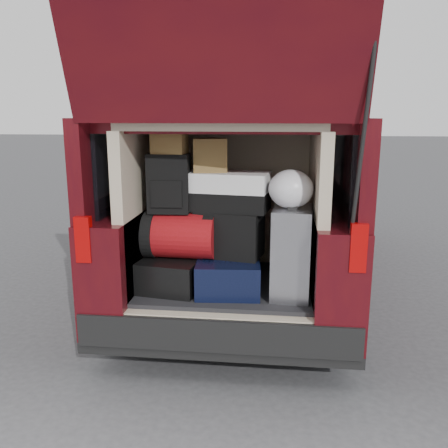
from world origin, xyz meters
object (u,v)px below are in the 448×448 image
Objects in this scene: silver_roller at (291,252)px; red_duffel at (181,235)px; navy_hardshell at (228,273)px; twotone_duffel at (226,191)px; black_hardshell at (176,271)px; backpack at (169,183)px; black_soft_case at (229,233)px.

red_duffel is at bearing 179.70° from silver_roller.
twotone_duffel is (-0.03, 0.10, 0.59)m from navy_hardshell.
navy_hardshell is 0.60m from twotone_duffel.
black_hardshell is 0.91× the size of silver_roller.
red_duffel reaches higher than navy_hardshell.
black_hardshell is 0.94× the size of twotone_duffel.
twotone_duffel is (0.32, 0.09, 0.31)m from red_duffel.
backpack is at bearing 179.47° from silver_roller.
silver_roller is 0.64m from twotone_duffel.
red_duffel is 0.83× the size of twotone_duffel.
red_duffel is 1.22× the size of backpack.
silver_roller is 1.02× the size of twotone_duffel.
twotone_duffel reaches higher than silver_roller.
black_soft_case is (-0.45, 0.12, 0.09)m from silver_roller.
navy_hardshell reaches higher than black_hardshell.
navy_hardshell is at bearing 177.17° from silver_roller.
silver_roller is 0.81m from red_duffel.
black_hardshell is 0.50m from black_soft_case.
black_hardshell is 0.66m from backpack.
twotone_duffel is (0.40, 0.08, -0.06)m from backpack.
backpack reaches higher than twotone_duffel.
silver_roller reaches higher than red_duffel.
silver_roller is (0.85, -0.09, 0.20)m from black_hardshell.
backpack reaches higher than silver_roller.
red_duffel is at bearing -159.16° from black_soft_case.
silver_roller reaches higher than black_hardshell.
navy_hardshell is 0.78m from backpack.
twotone_duffel is at bearing 9.12° from backpack.
twotone_duffel is (0.37, 0.06, 0.60)m from black_hardshell.
backpack is at bearing -162.03° from black_soft_case.
black_soft_case is at bearing 169.40° from silver_roller.
black_hardshell is 1.37× the size of backpack.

